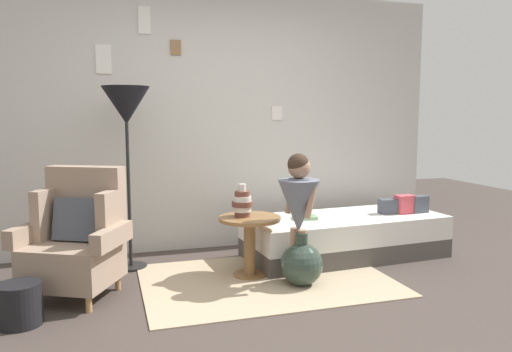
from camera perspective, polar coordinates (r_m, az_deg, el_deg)
The scene contains 15 objects.
ground_plane at distance 3.46m, azimuth 2.32°, elevation -16.10°, with size 12.00×12.00×0.00m, color #423833.
gallery_wall at distance 5.07m, azimuth -4.98°, elevation 6.34°, with size 4.80×0.12×2.60m.
rug at distance 4.17m, azimuth 1.20°, elevation -11.94°, with size 2.02×1.42×0.01m, color tan.
armchair at distance 3.97m, azimuth -20.01°, elevation -6.82°, with size 0.90×0.82×0.97m.
daybed at distance 4.86m, azimuth 10.24°, elevation -6.88°, with size 1.95×0.93×0.40m.
pillow_head at distance 5.16m, azimuth 18.27°, elevation -3.11°, with size 0.18×0.12×0.17m, color #474C56.
pillow_mid at distance 5.07m, azimuth 16.84°, elevation -3.15°, with size 0.18×0.12×0.18m, color #D64C56.
pillow_back at distance 5.02m, azimuth 15.24°, elevation -3.40°, with size 0.21×0.12×0.14m, color #474C56.
side_table at distance 4.18m, azimuth -0.74°, elevation -6.75°, with size 0.53×0.53×0.51m.
vase_striped at distance 4.14m, azimuth -1.61°, elevation -3.15°, with size 0.18×0.18×0.28m.
floor_lamp at distance 4.44m, azimuth -14.79°, elevation 7.21°, with size 0.41×0.41×1.61m.
person_child at distance 3.95m, azimuth 4.98°, elevation -2.99°, with size 0.34×0.34×1.06m.
book_on_daybed at distance 4.63m, azimuth 5.68°, elevation -4.79°, with size 0.22×0.16×0.03m, color #75A070.
demijohn_near at distance 4.02m, azimuth 5.29°, elevation -10.10°, with size 0.34×0.34×0.43m.
magazine_basket at distance 3.65m, azimuth -25.67°, elevation -13.23°, with size 0.28×0.28×0.28m, color black.
Camera 1 is at (-1.06, -3.00, 1.36)m, focal length 34.54 mm.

